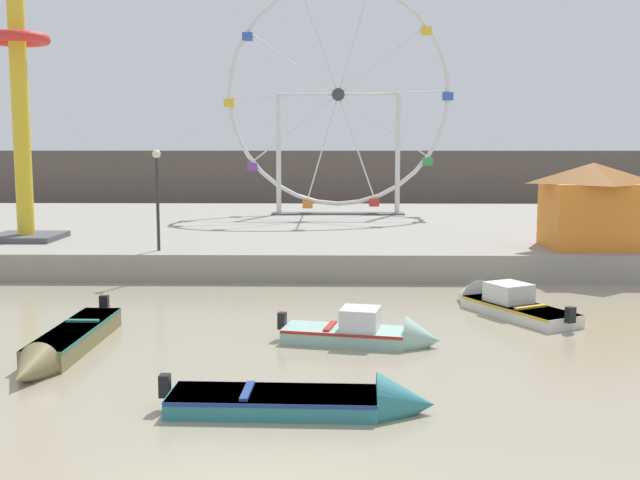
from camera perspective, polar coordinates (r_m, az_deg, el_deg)
quay_promenade at (r=40.14m, az=-0.72°, el=0.61°), size 110.00×23.63×1.04m
distant_town_skyline at (r=64.16m, az=-0.08°, el=4.62°), size 140.00×3.00×4.40m
motorboat_seafoam at (r=20.12m, az=3.86°, el=-6.87°), size 4.28×1.98×1.32m
motorboat_white_red_stripe at (r=24.55m, az=12.94°, el=-4.48°), size 3.48×4.93×1.40m
motorboat_teal_painted at (r=15.25m, az=0.50°, el=-11.81°), size 5.33×1.43×1.22m
motorboat_olive_wood at (r=19.99m, az=-18.36°, el=-7.33°), size 1.10×6.14×1.06m
ferris_wheel_white_frame at (r=44.14m, az=1.35°, el=10.35°), size 12.80×1.20×12.97m
drop_tower_yellow_tower at (r=35.00m, az=-21.29°, el=12.09°), size 2.80×2.80×16.64m
carnival_booth_orange_canopy at (r=31.97m, az=19.36°, el=2.52°), size 3.82×3.29×3.32m
promenade_lamp_near at (r=30.00m, az=-11.87°, el=4.00°), size 0.32×0.32×3.83m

